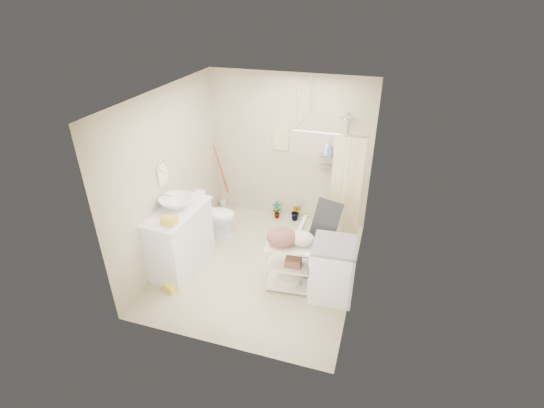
{
  "coord_description": "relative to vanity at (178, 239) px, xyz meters",
  "views": [
    {
      "loc": [
        1.6,
        -4.57,
        3.78
      ],
      "look_at": [
        0.11,
        0.25,
        0.97
      ],
      "focal_mm": 26.0,
      "sensor_mm": 36.0,
      "label": 1
    }
  ],
  "objects": [
    {
      "name": "floor_basket",
      "position": [
        0.13,
        -0.54,
        -0.42
      ],
      "size": [
        0.34,
        0.3,
        0.15
      ],
      "primitive_type": "cube",
      "rotation": [
        0.0,
        0.0,
        -0.36
      ],
      "color": "yellow",
      "rests_on": "ground"
    },
    {
      "name": "potted_plant_b",
      "position": [
        1.35,
        1.82,
        -0.33
      ],
      "size": [
        0.21,
        0.18,
        0.33
      ],
      "primitive_type": "imported",
      "rotation": [
        0.0,
        0.0,
        -0.19
      ],
      "color": "brown",
      "rests_on": "ground"
    },
    {
      "name": "counter_basket",
      "position": [
        0.14,
        -0.35,
        0.55
      ],
      "size": [
        0.2,
        0.16,
        0.1
      ],
      "primitive_type": "cube",
      "rotation": [
        0.0,
        0.0,
        -0.1
      ],
      "color": "gold",
      "rests_on": "vanity"
    },
    {
      "name": "vanity",
      "position": [
        0.0,
        0.0,
        0.0
      ],
      "size": [
        0.7,
        1.16,
        0.99
      ],
      "primitive_type": "cube",
      "rotation": [
        0.0,
        0.0,
        -0.06
      ],
      "color": "silver",
      "rests_on": "ground"
    },
    {
      "name": "wall_back",
      "position": [
        1.16,
        1.96,
        0.8
      ],
      "size": [
        2.8,
        0.04,
        2.6
      ],
      "primitive_type": "cube",
      "color": "#BBB091",
      "rests_on": "ground"
    },
    {
      "name": "towel_ring",
      "position": [
        -0.22,
        0.16,
        0.97
      ],
      "size": [
        0.04,
        0.22,
        0.34
      ],
      "primitive_type": null,
      "color": "#EEDE94",
      "rests_on": "wall_left"
    },
    {
      "name": "shampoo_bottle_a",
      "position": [
        1.82,
        1.9,
        0.94
      ],
      "size": [
        0.1,
        0.1,
        0.23
      ],
      "primitive_type": "imported",
      "rotation": [
        0.0,
        0.0,
        -0.08
      ],
      "color": "silver",
      "rests_on": "shower"
    },
    {
      "name": "wall_right",
      "position": [
        2.56,
        0.36,
        0.8
      ],
      "size": [
        0.04,
        3.2,
        2.6
      ],
      "primitive_type": "cube",
      "color": "#BBB091",
      "rests_on": "ground"
    },
    {
      "name": "toilet",
      "position": [
        0.12,
        0.99,
        -0.12
      ],
      "size": [
        0.76,
        0.48,
        0.74
      ],
      "primitive_type": "imported",
      "rotation": [
        0.0,
        0.0,
        1.66
      ],
      "color": "white",
      "rests_on": "ground"
    },
    {
      "name": "ironing_board",
      "position": [
        2.05,
        0.38,
        0.13
      ],
      "size": [
        0.36,
        0.13,
        1.26
      ],
      "primitive_type": null,
      "rotation": [
        0.0,
        0.0,
        -0.08
      ],
      "color": "black",
      "rests_on": "ground"
    },
    {
      "name": "shampoo_bottle_b",
      "position": [
        1.86,
        1.89,
        0.91
      ],
      "size": [
        0.09,
        0.09,
        0.18
      ],
      "primitive_type": "imported",
      "rotation": [
        0.0,
        0.0,
        0.08
      ],
      "color": "#4D68B4",
      "rests_on": "shower"
    },
    {
      "name": "wall_left",
      "position": [
        -0.24,
        0.36,
        0.8
      ],
      "size": [
        0.04,
        3.2,
        2.6
      ],
      "primitive_type": "cube",
      "color": "#BBB091",
      "rests_on": "ground"
    },
    {
      "name": "mop",
      "position": [
        -0.13,
        1.9,
        0.15
      ],
      "size": [
        0.13,
        0.13,
        1.28
      ],
      "primitive_type": null,
      "rotation": [
        0.0,
        0.0,
        0.06
      ],
      "color": "red",
      "rests_on": "ground"
    },
    {
      "name": "floor",
      "position": [
        1.16,
        0.36,
        -0.5
      ],
      "size": [
        3.2,
        3.2,
        0.0
      ],
      "primitive_type": "plane",
      "color": "#BCAF8D",
      "rests_on": "ground"
    },
    {
      "name": "ceiling",
      "position": [
        1.16,
        0.36,
        2.1
      ],
      "size": [
        2.8,
        3.2,
        0.04
      ],
      "primitive_type": "cube",
      "color": "silver",
      "rests_on": "ground"
    },
    {
      "name": "sink",
      "position": [
        0.01,
        0.06,
        0.58
      ],
      "size": [
        0.55,
        0.55,
        0.17
      ],
      "primitive_type": "imported",
      "rotation": [
        0.0,
        0.0,
        0.14
      ],
      "color": "silver",
      "rests_on": "vanity"
    },
    {
      "name": "wall_front",
      "position": [
        1.16,
        -1.24,
        0.8
      ],
      "size": [
        2.8,
        0.04,
        2.6
      ],
      "primitive_type": "cube",
      "color": "#BBB091",
      "rests_on": "ground"
    },
    {
      "name": "washing_machine",
      "position": [
        2.3,
        0.07,
        -0.08
      ],
      "size": [
        0.6,
        0.62,
        0.84
      ],
      "primitive_type": "cube",
      "rotation": [
        0.0,
        0.0,
        0.06
      ],
      "color": "white",
      "rests_on": "ground"
    },
    {
      "name": "tp_holder",
      "position": [
        -0.2,
        0.41,
        0.22
      ],
      "size": [
        0.08,
        0.12,
        0.14
      ],
      "primitive_type": null,
      "color": "silver",
      "rests_on": "wall_left"
    },
    {
      "name": "hanging_towel",
      "position": [
        1.01,
        1.94,
        1.0
      ],
      "size": [
        0.28,
        0.03,
        0.42
      ],
      "primitive_type": "cube",
      "color": "beige",
      "rests_on": "wall_back"
    },
    {
      "name": "potted_plant_a",
      "position": [
        0.99,
        1.79,
        -0.33
      ],
      "size": [
        0.21,
        0.18,
        0.33
      ],
      "primitive_type": "imported",
      "rotation": [
        0.0,
        0.0,
        0.44
      ],
      "color": "brown",
      "rests_on": "ground"
    },
    {
      "name": "shower",
      "position": [
        2.01,
        1.41,
        0.55
      ],
      "size": [
        1.1,
        1.1,
        2.1
      ],
      "primitive_type": null,
      "color": "white",
      "rests_on": "ground"
    },
    {
      "name": "laundry_rack",
      "position": [
        1.7,
        0.03,
        -0.06
      ],
      "size": [
        0.66,
        0.42,
        0.87
      ],
      "primitive_type": null,
      "rotation": [
        0.0,
        0.0,
        0.09
      ],
      "color": "beige",
      "rests_on": "ground"
    }
  ]
}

